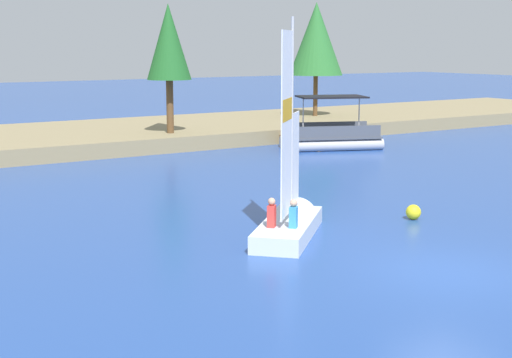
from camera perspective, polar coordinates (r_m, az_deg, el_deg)
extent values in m
plane|color=#234793|center=(18.35, 14.48, -6.98)|extent=(200.00, 200.00, 0.00)
cube|color=#897A56|center=(41.32, -14.12, 3.05)|extent=(80.00, 11.30, 0.78)
cylinder|color=brown|center=(39.34, -6.63, 5.56)|extent=(0.37, 0.37, 2.80)
cone|color=#1E5B23|center=(39.21, -6.73, 10.44)|extent=(2.31, 2.31, 3.89)
cylinder|color=brown|center=(48.98, 4.59, 6.41)|extent=(0.29, 0.29, 2.66)
cone|color=#286B2D|center=(48.88, 4.65, 10.69)|extent=(3.48, 3.48, 4.65)
cube|color=brown|center=(39.87, 3.92, 2.89)|extent=(1.50, 4.03, 0.51)
cube|color=silver|center=(20.93, 2.49, -3.84)|extent=(3.86, 3.80, 0.49)
cone|color=silver|center=(22.89, 3.45, -2.63)|extent=(1.57, 1.57, 1.20)
cylinder|color=#B7B7BC|center=(20.81, 2.76, 4.62)|extent=(0.08, 0.08, 5.62)
cube|color=white|center=(20.10, 2.38, 4.23)|extent=(1.07, 1.04, 4.99)
cube|color=orange|center=(20.06, 2.39, 5.34)|extent=(0.97, 0.94, 0.60)
cube|color=white|center=(21.56, 3.04, 1.50)|extent=(0.76, 0.74, 2.75)
cylinder|color=#B7B7BC|center=(20.52, 2.33, -2.80)|extent=(1.09, 1.06, 0.06)
cube|color=#338CCC|center=(20.00, 2.89, -2.95)|extent=(0.34, 0.34, 0.57)
sphere|color=tan|center=(19.91, 2.91, -1.85)|extent=(0.20, 0.20, 0.20)
cube|color=red|center=(20.03, 1.21, -2.88)|extent=(0.34, 0.34, 0.60)
sphere|color=tan|center=(19.95, 1.21, -1.73)|extent=(0.20, 0.20, 0.20)
cylinder|color=#B2B2B7|center=(39.91, 5.41, 2.94)|extent=(4.91, 2.42, 0.60)
cylinder|color=#B2B2B7|center=(38.25, 6.14, 2.61)|extent=(4.91, 2.42, 0.60)
cube|color=#474C56|center=(39.04, 5.78, 3.29)|extent=(5.36, 3.97, 0.10)
cube|color=#474C56|center=(40.02, 5.35, 3.97)|extent=(4.35, 1.81, 0.60)
cube|color=#474C56|center=(37.98, 6.25, 3.62)|extent=(4.35, 1.81, 0.60)
cylinder|color=#B2B2B7|center=(39.39, 7.92, 4.82)|extent=(0.06, 0.06, 1.97)
cylinder|color=#B2B2B7|center=(38.52, 3.64, 4.78)|extent=(0.06, 0.06, 1.97)
cube|color=black|center=(38.84, 5.83, 6.31)|extent=(3.97, 3.23, 0.08)
sphere|color=yellow|center=(23.53, 12.00, -2.50)|extent=(0.47, 0.47, 0.47)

